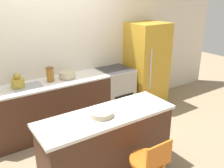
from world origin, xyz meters
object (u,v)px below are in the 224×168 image
at_px(refrigerator, 146,66).
at_px(kettle, 18,82).
at_px(oven_range, 115,91).
at_px(mixing_bowl, 67,75).

bearing_deg(refrigerator, kettle, 178.10).
bearing_deg(oven_range, refrigerator, -3.37).
relative_size(refrigerator, mixing_bowl, 6.38).
relative_size(oven_range, kettle, 3.93).
distance_m(oven_range, mixing_bowl, 1.11).
bearing_deg(kettle, mixing_bowl, 0.00).
distance_m(oven_range, kettle, 1.89).
bearing_deg(oven_range, mixing_bowl, 177.63).
height_order(oven_range, refrigerator, refrigerator).
bearing_deg(mixing_bowl, oven_range, -2.37).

